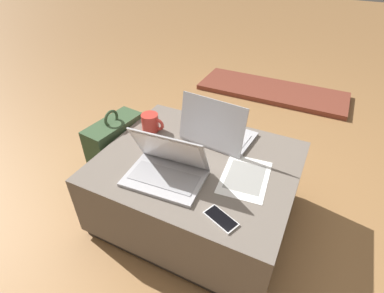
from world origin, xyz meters
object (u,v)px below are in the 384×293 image
at_px(cell_phone, 221,219).
at_px(paper_sheet, 245,177).
at_px(coffee_mug, 151,123).
at_px(backpack, 117,152).
at_px(laptop_near, 166,168).
at_px(laptop_far, 217,131).

xyz_separation_m(cell_phone, paper_sheet, (0.01, 0.28, -0.00)).
distance_m(paper_sheet, coffee_mug, 0.62).
bearing_deg(coffee_mug, backpack, -163.64).
bearing_deg(paper_sheet, laptop_near, -160.59).
bearing_deg(laptop_near, coffee_mug, 128.57).
bearing_deg(backpack, laptop_near, 72.36).
distance_m(laptop_far, coffee_mug, 0.38).
distance_m(laptop_far, paper_sheet, 0.32).
xyz_separation_m(laptop_near, backpack, (-0.51, 0.23, -0.24)).
distance_m(cell_phone, paper_sheet, 0.28).
xyz_separation_m(cell_phone, backpack, (-0.83, 0.36, -0.20)).
xyz_separation_m(backpack, paper_sheet, (0.83, -0.08, 0.19)).
xyz_separation_m(laptop_near, cell_phone, (0.32, -0.13, -0.04)).
height_order(laptop_far, coffee_mug, laptop_far).
height_order(laptop_far, backpack, laptop_far).
bearing_deg(backpack, cell_phone, 73.53).
xyz_separation_m(laptop_far, paper_sheet, (0.23, -0.22, -0.05)).
distance_m(laptop_near, cell_phone, 0.35).
distance_m(laptop_near, paper_sheet, 0.37).
bearing_deg(coffee_mug, laptop_near, -47.41).
distance_m(cell_phone, backpack, 0.92).
height_order(paper_sheet, coffee_mug, coffee_mug).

